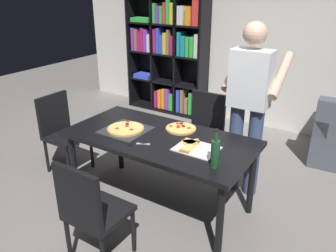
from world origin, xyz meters
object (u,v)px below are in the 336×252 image
chair_near_camera (90,209)px  bookshelf (169,53)px  pepperoni_pizza_on_tray (126,129)px  kitchen_scissors (135,143)px  person_serving_pizza (249,101)px  wine_bottle (215,153)px  dining_table (159,143)px  second_pizza_plain (181,128)px  chair_far_side (204,127)px  chair_left_end (61,128)px

chair_near_camera → bookshelf: bearing=113.0°
pepperoni_pizza_on_tray → kitchen_scissors: bearing=-35.5°
person_serving_pizza → kitchen_scissors: 1.19m
bookshelf → person_serving_pizza: size_ratio=1.11×
bookshelf → person_serving_pizza: bearing=-40.2°
chair_near_camera → wine_bottle: bearing=45.6°
dining_table → second_pizza_plain: (0.09, 0.24, 0.09)m
wine_bottle → kitchen_scissors: (-0.76, -0.01, -0.11)m
dining_table → pepperoni_pizza_on_tray: bearing=-169.4°
kitchen_scissors → second_pizza_plain: bearing=70.4°
chair_far_side → second_pizza_plain: 0.73m
person_serving_pizza → pepperoni_pizza_on_tray: 1.23m
wine_bottle → chair_near_camera: bearing=-134.4°
bookshelf → wine_bottle: size_ratio=6.17×
pepperoni_pizza_on_tray → second_pizza_plain: bearing=35.6°
person_serving_pizza → kitchen_scissors: (-0.67, -0.95, -0.24)m
kitchen_scissors → second_pizza_plain: second_pizza_plain is taller
bookshelf → pepperoni_pizza_on_tray: (1.05, -2.44, -0.23)m
pepperoni_pizza_on_tray → chair_left_end: bearing=176.4°
pepperoni_pizza_on_tray → second_pizza_plain: (0.43, 0.31, -0.00)m
person_serving_pizza → second_pizza_plain: bearing=-137.4°
chair_left_end → person_serving_pizza: 2.13m
chair_near_camera → second_pizza_plain: size_ratio=3.05×
chair_far_side → pepperoni_pizza_on_tray: chair_far_side is taller
dining_table → person_serving_pizza: person_serving_pizza is taller
wine_bottle → second_pizza_plain: size_ratio=1.07×
second_pizza_plain → chair_near_camera: bearing=-94.3°
dining_table → chair_far_side: bearing=90.0°
person_serving_pizza → second_pizza_plain: 0.71m
chair_left_end → bookshelf: 2.42m
chair_near_camera → kitchen_scissors: chair_near_camera is taller
chair_left_end → dining_table: bearing=0.0°
chair_left_end → second_pizza_plain: bearing=9.6°
chair_near_camera → chair_far_side: bearing=90.0°
bookshelf → pepperoni_pizza_on_tray: size_ratio=4.72×
chair_far_side → kitchen_scissors: 1.20m
person_serving_pizza → wine_bottle: person_serving_pizza is taller
chair_near_camera → chair_far_side: size_ratio=1.00×
chair_far_side → wine_bottle: (0.67, -1.16, 0.36)m
dining_table → second_pizza_plain: second_pizza_plain is taller
chair_left_end → wine_bottle: 2.08m
wine_bottle → second_pizza_plain: 0.76m
dining_table → chair_near_camera: bearing=-90.0°
chair_near_camera → pepperoni_pizza_on_tray: chair_near_camera is taller
chair_near_camera → pepperoni_pizza_on_tray: bearing=112.0°
chair_near_camera → wine_bottle: 1.02m
dining_table → wine_bottle: bearing=-19.3°
kitchen_scissors → wine_bottle: bearing=1.0°
bookshelf → chair_far_side: bearing=-46.1°
person_serving_pizza → wine_bottle: size_ratio=5.54×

